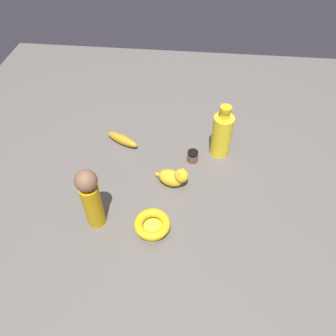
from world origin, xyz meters
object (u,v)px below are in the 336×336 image
at_px(bowl, 152,225).
at_px(person_figure_adult, 91,198).
at_px(bottle_tall, 222,134).
at_px(cat_figurine, 174,176).
at_px(nail_polish_jar, 193,156).
at_px(banana, 122,139).

height_order(bowl, person_figure_adult, person_figure_adult).
xyz_separation_m(bowl, bottle_tall, (0.22, 0.39, 0.06)).
xyz_separation_m(cat_figurine, person_figure_adult, (-0.24, -0.19, 0.09)).
height_order(bowl, nail_polish_jar, bowl).
bearing_deg(person_figure_adult, bowl, -5.21).
height_order(banana, cat_figurine, cat_figurine).
bearing_deg(cat_figurine, banana, 139.62).
bearing_deg(nail_polish_jar, cat_figurine, -116.17).
bearing_deg(cat_figurine, nail_polish_jar, 63.83).
relative_size(cat_figurine, person_figure_adult, 0.53).
bearing_deg(bottle_tall, cat_figurine, -132.35).
distance_m(cat_figurine, person_figure_adult, 0.32).
relative_size(cat_figurine, bottle_tall, 0.57).
bearing_deg(bowl, cat_figurine, 76.29).
distance_m(banana, bowl, 0.44).
distance_m(banana, cat_figurine, 0.30).
relative_size(nail_polish_jar, person_figure_adult, 0.19).
height_order(nail_polish_jar, person_figure_adult, person_figure_adult).
relative_size(banana, bottle_tall, 0.68).
bearing_deg(bowl, person_figure_adult, 174.79).
height_order(banana, nail_polish_jar, nail_polish_jar).
height_order(cat_figurine, bottle_tall, bottle_tall).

